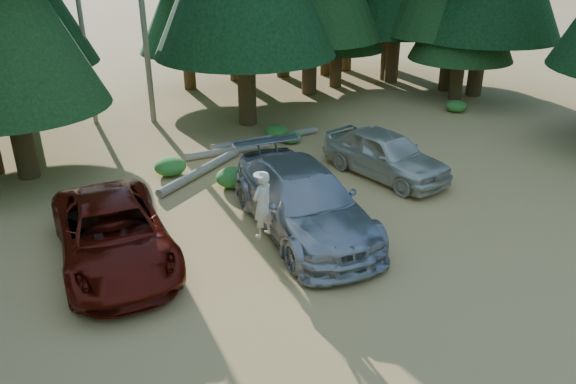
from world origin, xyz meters
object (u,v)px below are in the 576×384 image
red_pickup (113,234)px  silver_minivan_center (303,201)px  log_right (266,139)px  silver_minivan_right (385,154)px  log_left (201,171)px  frisbee_player (262,204)px  log_mid (228,151)px

red_pickup → silver_minivan_center: size_ratio=0.90×
log_right → silver_minivan_right: bearing=-67.7°
silver_minivan_center → log_left: bearing=109.0°
red_pickup → log_left: size_ratio=1.32×
red_pickup → log_left: red_pickup is taller
silver_minivan_center → log_left: size_ratio=1.46×
red_pickup → log_right: red_pickup is taller
log_right → frisbee_player: bearing=-117.2°
red_pickup → log_right: (8.20, 4.65, -0.63)m
log_mid → log_right: (1.88, 0.17, 0.01)m
silver_minivan_right → log_mid: silver_minivan_right is taller
silver_minivan_right → red_pickup: bearing=177.1°
silver_minivan_right → frisbee_player: bearing=-166.9°
log_left → log_mid: log_left is taller
red_pickup → silver_minivan_right: size_ratio=1.20×
red_pickup → frisbee_player: (3.16, -1.91, 0.56)m
silver_minivan_center → log_mid: size_ratio=1.89×
silver_minivan_center → log_right: bearing=77.9°
silver_minivan_center → frisbee_player: (-1.52, -0.20, 0.43)m
frisbee_player → silver_minivan_right: bearing=-177.6°
red_pickup → silver_minivan_right: silver_minivan_right is taller
red_pickup → silver_minivan_center: silver_minivan_center is taller
red_pickup → log_left: 5.67m
log_right → log_left: bearing=-151.1°
frisbee_player → log_right: (5.04, 6.56, -1.18)m
frisbee_player → log_mid: (3.16, 6.39, -1.19)m
log_left → silver_minivan_center: bearing=-109.5°
red_pickup → silver_minivan_center: 4.98m
log_right → log_mid: bearing=-164.5°
log_mid → silver_minivan_center: bearing=-90.6°
log_mid → log_left: bearing=-135.4°
red_pickup → log_left: bearing=51.8°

